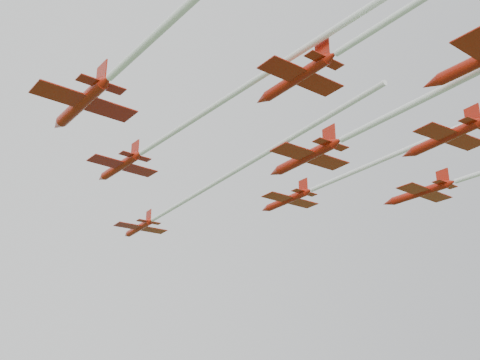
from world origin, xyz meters
name	(u,v)px	position (x,y,z in m)	size (l,w,h in m)	color
jet_lead	(185,201)	(-8.33, 13.67, 57.63)	(16.45, 57.77, 2.48)	#9D180B
jet_row2_left	(182,127)	(-14.40, -7.46, 58.15)	(20.19, 53.35, 2.55)	#9D180B
jet_row2_right	(352,172)	(10.98, 0.64, 59.65)	(18.16, 54.46, 2.68)	#9D180B
jet_row3_left	(165,26)	(-20.67, -26.08, 56.70)	(21.66, 59.42, 2.88)	#9D180B
jet_row3_mid	(411,105)	(4.70, -20.98, 57.42)	(19.76, 61.00, 2.91)	#9D180B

